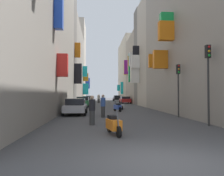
% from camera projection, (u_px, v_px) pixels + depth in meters
% --- Properties ---
extents(ground_plane, '(140.00, 140.00, 0.00)m').
position_uv_depth(ground_plane, '(107.00, 105.00, 35.66)').
color(ground_plane, '#424244').
extents(building_left_near, '(6.85, 24.26, 15.39)m').
position_uv_depth(building_left_near, '(21.00, 23.00, 17.47)').
color(building_left_near, gray).
rests_on(building_left_near, ground).
extents(building_left_mid_a, '(7.08, 4.60, 19.77)m').
position_uv_depth(building_left_mid_a, '(55.00, 40.00, 31.91)').
color(building_left_mid_a, slate).
rests_on(building_left_mid_a, ground).
extents(building_left_mid_b, '(7.35, 20.86, 15.49)m').
position_uv_depth(building_left_mid_b, '(67.00, 66.00, 44.56)').
color(building_left_mid_b, gray).
rests_on(building_left_mid_b, ground).
extents(building_left_mid_c, '(7.29, 10.28, 21.94)m').
position_uv_depth(building_left_mid_c, '(74.00, 62.00, 60.16)').
color(building_left_mid_c, '#B2A899').
rests_on(building_left_mid_c, ground).
extents(building_right_mid_a, '(7.39, 6.40, 16.30)m').
position_uv_depth(building_right_mid_a, '(160.00, 53.00, 32.71)').
color(building_right_mid_a, '#B2A899').
rests_on(building_right_mid_a, ground).
extents(building_right_mid_b, '(7.19, 3.18, 16.64)m').
position_uv_depth(building_right_mid_b, '(152.00, 57.00, 37.49)').
color(building_right_mid_b, slate).
rests_on(building_right_mid_b, ground).
extents(building_right_mid_c, '(6.90, 10.47, 13.75)m').
position_uv_depth(building_right_mid_c, '(144.00, 70.00, 44.25)').
color(building_right_mid_c, '#9E9384').
rests_on(building_right_mid_c, ground).
extents(building_right_far, '(6.80, 16.95, 16.12)m').
position_uv_depth(building_right_far, '(132.00, 71.00, 57.95)').
color(building_right_far, '#BCB29E').
rests_on(building_right_far, ground).
extents(parked_car_grey, '(1.97, 4.05, 1.38)m').
position_uv_depth(parked_car_grey, '(86.00, 99.00, 47.26)').
color(parked_car_grey, slate).
rests_on(parked_car_grey, ground).
extents(parked_car_black, '(1.99, 3.93, 1.50)m').
position_uv_depth(parked_car_black, '(117.00, 98.00, 57.69)').
color(parked_car_black, black).
rests_on(parked_car_black, ground).
extents(parked_car_green, '(1.99, 4.34, 1.46)m').
position_uv_depth(parked_car_green, '(83.00, 101.00, 30.74)').
color(parked_car_green, '#236638').
rests_on(parked_car_green, ground).
extents(parked_car_yellow, '(2.02, 4.20, 1.44)m').
position_uv_depth(parked_car_yellow, '(89.00, 98.00, 55.77)').
color(parked_car_yellow, gold).
rests_on(parked_car_yellow, ground).
extents(parked_car_silver, '(2.00, 4.05, 1.43)m').
position_uv_depth(parked_car_silver, '(76.00, 106.00, 19.10)').
color(parked_car_silver, '#B7B7BC').
rests_on(parked_car_silver, ground).
extents(parked_car_red, '(1.99, 4.34, 1.38)m').
position_uv_depth(parked_car_red, '(125.00, 100.00, 41.96)').
color(parked_car_red, '#B21E1E').
rests_on(parked_car_red, ground).
extents(scooter_orange, '(0.68, 1.80, 1.13)m').
position_uv_depth(scooter_orange, '(114.00, 124.00, 9.56)').
color(scooter_orange, orange).
rests_on(scooter_orange, ground).
extents(scooter_silver, '(0.46, 1.90, 1.13)m').
position_uv_depth(scooter_silver, '(122.00, 106.00, 25.26)').
color(scooter_silver, '#ADADB2').
rests_on(scooter_silver, ground).
extents(scooter_blue, '(0.76, 1.73, 1.13)m').
position_uv_depth(scooter_blue, '(117.00, 107.00, 22.47)').
color(scooter_blue, '#2D4CAD').
rests_on(scooter_blue, ground).
extents(pedestrian_crossing, '(0.53, 0.53, 1.70)m').
position_uv_depth(pedestrian_crossing, '(98.00, 99.00, 44.67)').
color(pedestrian_crossing, '#3E3E3E').
rests_on(pedestrian_crossing, ground).
extents(pedestrian_near_left, '(0.54, 0.54, 1.79)m').
position_uv_depth(pedestrian_near_left, '(103.00, 106.00, 16.71)').
color(pedestrian_near_left, '#353535').
rests_on(pedestrian_near_left, ground).
extents(pedestrian_near_right, '(0.53, 0.53, 1.74)m').
position_uv_depth(pedestrian_near_right, '(92.00, 110.00, 12.64)').
color(pedestrian_near_right, '#353535').
rests_on(pedestrian_near_right, ground).
extents(pedestrian_mid_street, '(0.54, 0.54, 1.77)m').
position_uv_depth(pedestrian_mid_street, '(99.00, 99.00, 45.70)').
color(pedestrian_mid_street, '#2C2C2C').
rests_on(pedestrian_mid_street, ground).
extents(traffic_light_near_corner, '(0.26, 0.34, 4.67)m').
position_uv_depth(traffic_light_near_corner, '(208.00, 71.00, 12.34)').
color(traffic_light_near_corner, '#2D2D2D').
rests_on(traffic_light_near_corner, ground).
extents(traffic_light_far_corner, '(0.26, 0.34, 4.17)m').
position_uv_depth(traffic_light_far_corner, '(178.00, 81.00, 16.84)').
color(traffic_light_far_corner, '#2D2D2D').
rests_on(traffic_light_far_corner, ground).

